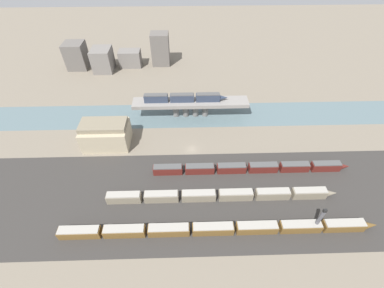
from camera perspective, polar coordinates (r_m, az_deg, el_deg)
ground_plane at (r=108.03m, az=-0.00°, el=-1.19°), size 400.00×400.00×0.00m
railbed_yard at (r=92.62m, az=0.43°, el=-11.74°), size 280.00×42.00×0.01m
river_water at (r=125.85m, az=-0.31°, el=6.43°), size 320.00×18.76×0.01m
bridge at (r=122.06m, az=-0.32°, el=8.83°), size 54.01×7.91×8.23m
train_on_bridge at (r=119.97m, az=-1.64°, el=10.25°), size 38.62×2.73×3.86m
train_yard_near at (r=84.80m, az=5.87°, el=-18.21°), size 100.12×3.06×3.61m
train_yard_mid at (r=91.39m, az=6.52°, el=-11.23°), size 80.44×2.91×3.82m
train_yard_far at (r=101.18m, az=12.93°, el=-5.17°), size 75.72×2.87×3.69m
warehouse_building at (r=113.02m, az=-18.61°, el=2.13°), size 19.00×12.82×11.21m
signal_tower at (r=90.34m, az=26.35°, el=-14.91°), size 1.07×1.07×11.31m
city_block_far_left at (r=178.46m, az=-24.31°, el=17.47°), size 11.62×11.45×15.40m
city_block_left at (r=170.14m, az=-19.23°, el=17.26°), size 11.21×12.91×13.32m
city_block_center at (r=171.61m, az=-13.56°, el=18.02°), size 12.91×8.46×9.82m
city_block_right at (r=168.95m, az=-7.04°, el=20.21°), size 10.64×9.27×19.23m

